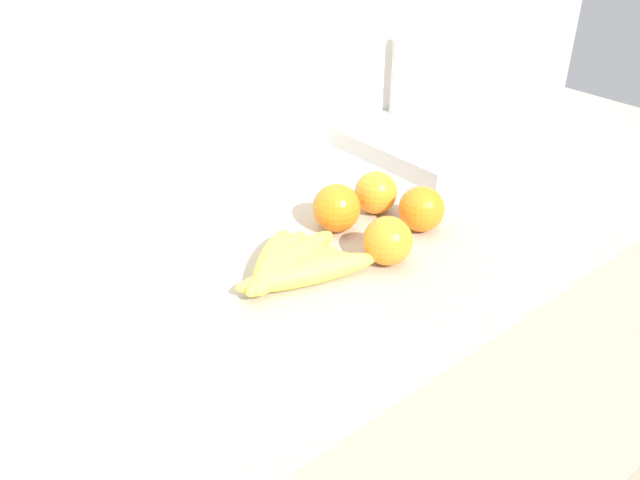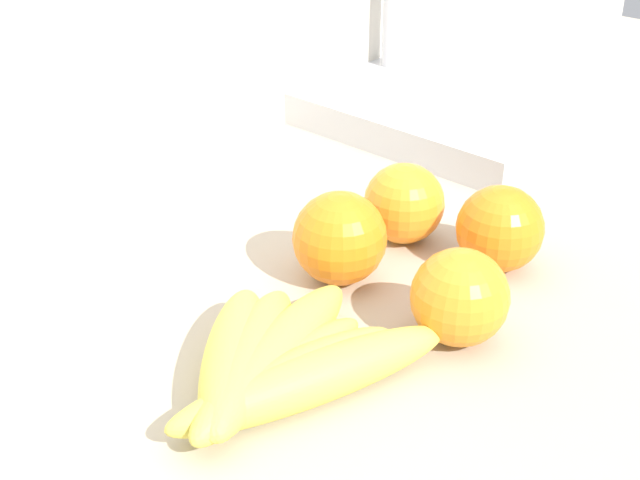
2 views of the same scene
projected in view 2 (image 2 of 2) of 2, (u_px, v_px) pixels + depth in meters
The scene contains 7 objects.
wall_back at pixel (141, 368), 1.06m from camera, with size 2.28×0.06×1.30m, color silver.
banana_bunch at pixel (273, 366), 0.62m from camera, with size 0.22×0.18×0.04m.
orange_back_right at pixel (500, 229), 0.76m from camera, with size 0.07×0.07×0.07m, color orange.
orange_center at pixel (404, 203), 0.80m from camera, with size 0.07×0.07×0.07m, color orange.
orange_far_right at pixel (336, 240), 0.74m from camera, with size 0.08×0.08×0.08m, color orange.
orange_back_left at pixel (460, 297), 0.66m from camera, with size 0.07×0.07×0.07m, color orange.
sink_basin at pixel (461, 97), 1.08m from camera, with size 0.33×0.32×0.21m.
Camera 2 is at (-0.49, -0.39, 1.30)m, focal length 50.16 mm.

